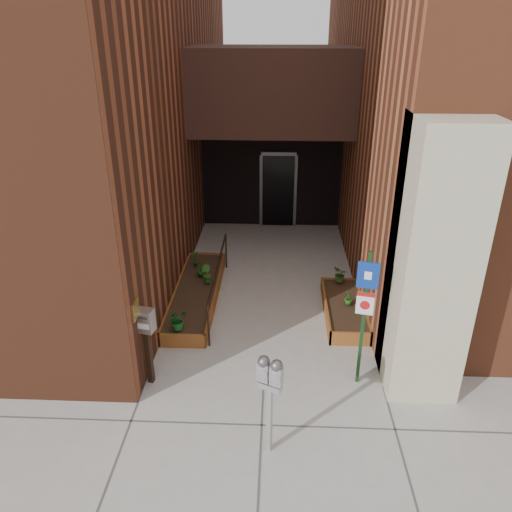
# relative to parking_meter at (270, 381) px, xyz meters

# --- Properties ---
(ground) EXTENTS (80.00, 80.00, 0.00)m
(ground) POSITION_rel_parking_meter_xyz_m (-0.12, 1.46, -1.23)
(ground) COLOR #9E9991
(ground) RESTS_ON ground
(architecture) EXTENTS (20.00, 14.60, 10.00)m
(architecture) POSITION_rel_parking_meter_xyz_m (-0.30, 8.36, 3.75)
(architecture) COLOR #5F2E1B
(architecture) RESTS_ON ground
(planter_left) EXTENTS (0.90, 3.60, 0.30)m
(planter_left) POSITION_rel_parking_meter_xyz_m (-1.67, 4.16, -1.10)
(planter_left) COLOR brown
(planter_left) RESTS_ON ground
(planter_right) EXTENTS (0.80, 2.20, 0.30)m
(planter_right) POSITION_rel_parking_meter_xyz_m (1.48, 3.66, -1.10)
(planter_right) COLOR brown
(planter_right) RESTS_ON ground
(handrail) EXTENTS (0.04, 3.34, 0.90)m
(handrail) POSITION_rel_parking_meter_xyz_m (-1.17, 4.11, -0.48)
(handrail) COLOR black
(handrail) RESTS_ON ground
(parking_meter) EXTENTS (0.37, 0.26, 1.59)m
(parking_meter) POSITION_rel_parking_meter_xyz_m (0.00, 0.00, 0.00)
(parking_meter) COLOR #A7A6A9
(parking_meter) RESTS_ON ground
(sign_post) EXTENTS (0.33, 0.11, 2.42)m
(sign_post) POSITION_rel_parking_meter_xyz_m (1.46, 1.55, 0.26)
(sign_post) COLOR #133517
(sign_post) RESTS_ON ground
(payment_dropbox) EXTENTS (0.32, 0.26, 1.41)m
(payment_dropbox) POSITION_rel_parking_meter_xyz_m (-2.02, 1.40, -0.21)
(payment_dropbox) COLOR black
(payment_dropbox) RESTS_ON ground
(shrub_left_a) EXTENTS (0.51, 0.51, 0.40)m
(shrub_left_a) POSITION_rel_parking_meter_xyz_m (-1.76, 2.56, -0.73)
(shrub_left_a) COLOR #18541B
(shrub_left_a) RESTS_ON planter_left
(shrub_left_b) EXTENTS (0.31, 0.31, 0.40)m
(shrub_left_b) POSITION_rel_parking_meter_xyz_m (-1.47, 4.43, -0.73)
(shrub_left_b) COLOR #27611B
(shrub_left_b) RESTS_ON planter_left
(shrub_left_c) EXTENTS (0.21, 0.21, 0.34)m
(shrub_left_c) POSITION_rel_parking_meter_xyz_m (-1.66, 4.74, -0.76)
(shrub_left_c) COLOR #1D5217
(shrub_left_c) RESTS_ON planter_left
(shrub_left_d) EXTENTS (0.24, 0.24, 0.35)m
(shrub_left_d) POSITION_rel_parking_meter_xyz_m (-1.84, 5.24, -0.75)
(shrub_left_d) COLOR #195017
(shrub_left_d) RESTS_ON planter_left
(shrub_right_a) EXTENTS (0.18, 0.18, 0.30)m
(shrub_right_a) POSITION_rel_parking_meter_xyz_m (1.54, 3.60, -0.78)
(shrub_right_a) COLOR #265618
(shrub_right_a) RESTS_ON planter_right
(shrub_right_b) EXTENTS (0.21, 0.21, 0.32)m
(shrub_right_b) POSITION_rel_parking_meter_xyz_m (1.71, 3.43, -0.77)
(shrub_right_b) COLOR #22621C
(shrub_right_b) RESTS_ON planter_right
(shrub_right_c) EXTENTS (0.37, 0.37, 0.35)m
(shrub_right_c) POSITION_rel_parking_meter_xyz_m (1.47, 4.56, -0.76)
(shrub_right_c) COLOR #265117
(shrub_right_c) RESTS_ON planter_right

